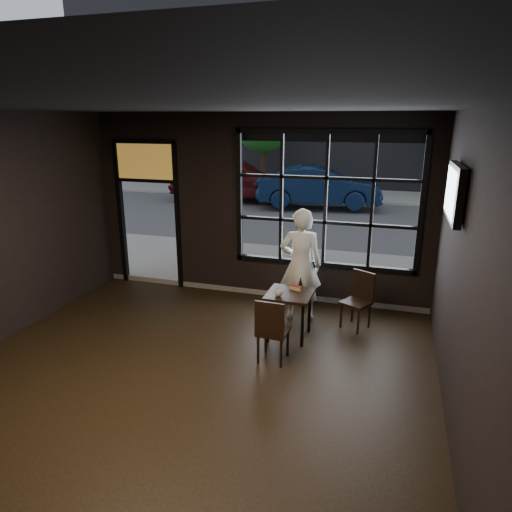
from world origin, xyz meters
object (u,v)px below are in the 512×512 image
(chair_near, at_px, (273,329))
(cafe_table, at_px, (289,315))
(man, at_px, (301,265))
(navy_car, at_px, (318,186))

(chair_near, bearing_deg, cafe_table, -91.16)
(cafe_table, relative_size, chair_near, 0.78)
(man, bearing_deg, navy_car, -92.33)
(cafe_table, xyz_separation_m, navy_car, (-1.26, 9.94, 0.46))
(chair_near, distance_m, man, 1.48)
(man, xyz_separation_m, navy_car, (-1.27, 9.24, -0.09))
(cafe_table, height_order, man, man)
(chair_near, relative_size, man, 0.50)
(cafe_table, relative_size, navy_car, 0.16)
(chair_near, height_order, man, man)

